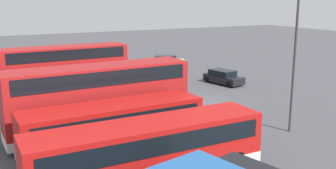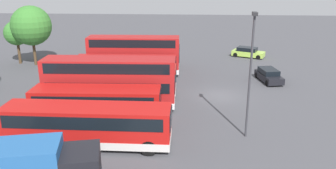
{
  "view_description": "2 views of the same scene",
  "coord_description": "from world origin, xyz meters",
  "px_view_note": "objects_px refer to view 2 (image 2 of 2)",
  "views": [
    {
      "loc": [
        -26.78,
        17.35,
        8.71
      ],
      "look_at": [
        -0.2,
        3.37,
        1.96
      ],
      "focal_mm": 41.75,
      "sensor_mm": 36.0,
      "label": 1
    },
    {
      "loc": [
        -32.23,
        3.06,
        11.62
      ],
      "look_at": [
        -2.71,
        4.96,
        1.97
      ],
      "focal_mm": 36.6,
      "sensor_mm": 36.0,
      "label": 2
    }
  ],
  "objects_px": {
    "bus_single_deck_near_end": "(87,124)",
    "bus_single_deck_fourth": "(118,79)",
    "bus_single_deck_seventh": "(139,54)",
    "bus_single_deck_fifth": "(126,68)",
    "car_small_green": "(248,52)",
    "bus_double_decker_sixth": "(134,54)",
    "bus_single_deck_second": "(97,104)",
    "lamp_post_tall": "(251,68)",
    "car_hatchback_silver": "(269,75)",
    "bus_double_decker_third": "(110,82)"
  },
  "relations": [
    {
      "from": "bus_single_deck_second",
      "to": "bus_single_deck_fifth",
      "type": "distance_m",
      "value": 10.87
    },
    {
      "from": "bus_single_deck_fifth",
      "to": "lamp_post_tall",
      "type": "relative_size",
      "value": 1.21
    },
    {
      "from": "bus_single_deck_second",
      "to": "bus_single_deck_seventh",
      "type": "bearing_deg",
      "value": -2.44
    },
    {
      "from": "bus_double_decker_sixth",
      "to": "bus_single_deck_near_end",
      "type": "bearing_deg",
      "value": 178.75
    },
    {
      "from": "bus_single_deck_fifth",
      "to": "car_small_green",
      "type": "relative_size",
      "value": 2.28
    },
    {
      "from": "bus_single_deck_second",
      "to": "bus_single_deck_seventh",
      "type": "height_order",
      "value": "same"
    },
    {
      "from": "bus_single_deck_fourth",
      "to": "bus_double_decker_sixth",
      "type": "distance_m",
      "value": 7.33
    },
    {
      "from": "bus_single_deck_second",
      "to": "bus_double_decker_sixth",
      "type": "bearing_deg",
      "value": -2.99
    },
    {
      "from": "bus_double_decker_third",
      "to": "bus_double_decker_sixth",
      "type": "height_order",
      "value": "same"
    },
    {
      "from": "bus_single_deck_near_end",
      "to": "bus_single_deck_fifth",
      "type": "distance_m",
      "value": 14.71
    },
    {
      "from": "bus_double_decker_third",
      "to": "car_hatchback_silver",
      "type": "relative_size",
      "value": 2.59
    },
    {
      "from": "car_hatchback_silver",
      "to": "lamp_post_tall",
      "type": "bearing_deg",
      "value": 161.66
    },
    {
      "from": "bus_double_decker_third",
      "to": "lamp_post_tall",
      "type": "height_order",
      "value": "lamp_post_tall"
    },
    {
      "from": "bus_double_decker_sixth",
      "to": "bus_single_deck_seventh",
      "type": "xyz_separation_m",
      "value": [
        3.54,
        -0.02,
        -0.83
      ]
    },
    {
      "from": "bus_single_deck_second",
      "to": "bus_double_decker_sixth",
      "type": "relative_size",
      "value": 0.95
    },
    {
      "from": "bus_single_deck_fifth",
      "to": "car_hatchback_silver",
      "type": "relative_size",
      "value": 2.45
    },
    {
      "from": "bus_single_deck_second",
      "to": "car_small_green",
      "type": "distance_m",
      "value": 28.75
    },
    {
      "from": "bus_single_deck_fourth",
      "to": "bus_single_deck_near_end",
      "type": "bearing_deg",
      "value": -179.76
    },
    {
      "from": "bus_single_deck_fifth",
      "to": "bus_single_deck_seventh",
      "type": "bearing_deg",
      "value": -3.01
    },
    {
      "from": "bus_single_deck_second",
      "to": "lamp_post_tall",
      "type": "height_order",
      "value": "lamp_post_tall"
    },
    {
      "from": "bus_single_deck_near_end",
      "to": "lamp_post_tall",
      "type": "distance_m",
      "value": 12.06
    },
    {
      "from": "bus_single_deck_second",
      "to": "lamp_post_tall",
      "type": "relative_size",
      "value": 1.13
    },
    {
      "from": "bus_single_deck_fourth",
      "to": "lamp_post_tall",
      "type": "xyz_separation_m",
      "value": [
        -8.59,
        -11.33,
        3.65
      ]
    },
    {
      "from": "bus_single_deck_fourth",
      "to": "bus_single_deck_seventh",
      "type": "xyz_separation_m",
      "value": [
        10.81,
        -0.45,
        -0.0
      ]
    },
    {
      "from": "bus_single_deck_fourth",
      "to": "bus_single_deck_fifth",
      "type": "bearing_deg",
      "value": -1.32
    },
    {
      "from": "bus_double_decker_third",
      "to": "bus_single_deck_second",
      "type": "bearing_deg",
      "value": 174.82
    },
    {
      "from": "bus_double_decker_sixth",
      "to": "lamp_post_tall",
      "type": "relative_size",
      "value": 1.19
    },
    {
      "from": "bus_single_deck_fourth",
      "to": "car_small_green",
      "type": "height_order",
      "value": "bus_single_deck_fourth"
    },
    {
      "from": "bus_double_decker_sixth",
      "to": "bus_single_deck_seventh",
      "type": "relative_size",
      "value": 1.02
    },
    {
      "from": "bus_single_deck_fifth",
      "to": "bus_single_deck_fourth",
      "type": "bearing_deg",
      "value": 178.68
    },
    {
      "from": "bus_single_deck_second",
      "to": "bus_single_deck_fifth",
      "type": "xyz_separation_m",
      "value": [
        10.86,
        -0.39,
        0.0
      ]
    },
    {
      "from": "bus_single_deck_fourth",
      "to": "car_small_green",
      "type": "xyz_separation_m",
      "value": [
        17.12,
        -15.48,
        -0.92
      ]
    },
    {
      "from": "bus_double_decker_third",
      "to": "car_small_green",
      "type": "distance_m",
      "value": 25.82
    },
    {
      "from": "bus_single_deck_second",
      "to": "car_small_green",
      "type": "xyz_separation_m",
      "value": [
        24.02,
        -15.78,
        -0.92
      ]
    },
    {
      "from": "bus_single_deck_fifth",
      "to": "lamp_post_tall",
      "type": "bearing_deg",
      "value": -138.14
    },
    {
      "from": "bus_single_deck_near_end",
      "to": "bus_single_deck_fourth",
      "type": "xyz_separation_m",
      "value": [
        10.76,
        0.04,
        -0.0
      ]
    },
    {
      "from": "bus_single_deck_near_end",
      "to": "bus_double_decker_third",
      "type": "relative_size",
      "value": 1.0
    },
    {
      "from": "car_small_green",
      "to": "bus_single_deck_near_end",
      "type": "bearing_deg",
      "value": 151.03
    },
    {
      "from": "bus_single_deck_near_end",
      "to": "bus_single_deck_fifth",
      "type": "xyz_separation_m",
      "value": [
        14.71,
        -0.05,
        -0.0
      ]
    },
    {
      "from": "bus_double_decker_sixth",
      "to": "lamp_post_tall",
      "type": "distance_m",
      "value": 19.45
    },
    {
      "from": "lamp_post_tall",
      "to": "bus_double_decker_sixth",
      "type": "bearing_deg",
      "value": 34.5
    },
    {
      "from": "bus_single_deck_second",
      "to": "bus_single_deck_seventh",
      "type": "xyz_separation_m",
      "value": [
        17.71,
        -0.76,
        0.0
      ]
    },
    {
      "from": "lamp_post_tall",
      "to": "bus_single_deck_second",
      "type": "bearing_deg",
      "value": 81.75
    },
    {
      "from": "bus_single_deck_near_end",
      "to": "car_hatchback_silver",
      "type": "distance_m",
      "value": 22.69
    },
    {
      "from": "bus_single_deck_near_end",
      "to": "car_hatchback_silver",
      "type": "relative_size",
      "value": 2.58
    },
    {
      "from": "bus_single_deck_fourth",
      "to": "car_hatchback_silver",
      "type": "distance_m",
      "value": 16.87
    },
    {
      "from": "bus_double_decker_sixth",
      "to": "car_hatchback_silver",
      "type": "bearing_deg",
      "value": -96.93
    },
    {
      "from": "bus_single_deck_near_end",
      "to": "car_small_green",
      "type": "distance_m",
      "value": 31.87
    },
    {
      "from": "car_small_green",
      "to": "bus_single_deck_fourth",
      "type": "bearing_deg",
      "value": 137.88
    },
    {
      "from": "bus_single_deck_near_end",
      "to": "lamp_post_tall",
      "type": "bearing_deg",
      "value": -79.13
    }
  ]
}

